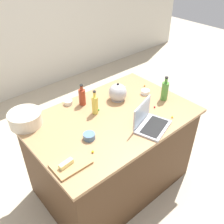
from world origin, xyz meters
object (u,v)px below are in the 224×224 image
object	(u,v)px
ramekin_wide	(89,136)
kettle	(118,93)
cutting_board	(71,164)
ramekin_medium	(145,92)
laptop	(149,122)
bottle_soy	(82,97)
mixing_bowl_large	(25,118)
bottle_olive	(165,91)
butter_stick_left	(66,164)
ramekin_small	(68,102)
bottle_oil	(95,104)

from	to	relation	value
ramekin_wide	kettle	bearing A→B (deg)	26.81
cutting_board	ramekin_wide	size ratio (longest dim) A/B	2.72
ramekin_medium	ramekin_wide	distance (m)	0.88
laptop	bottle_soy	size ratio (longest dim) A/B	1.68
mixing_bowl_large	kettle	size ratio (longest dim) A/B	1.36
bottle_olive	cutting_board	xyz separation A→B (m)	(-1.19, -0.13, -0.09)
butter_stick_left	ramekin_small	world-z (taller)	butter_stick_left
cutting_board	ramekin_wide	bearing A→B (deg)	27.62
butter_stick_left	mixing_bowl_large	bearing A→B (deg)	89.70
cutting_board	bottle_soy	bearing A→B (deg)	48.40
kettle	ramekin_wide	size ratio (longest dim) A/B	2.18
ramekin_small	ramekin_wide	world-z (taller)	ramekin_wide
laptop	kettle	world-z (taller)	laptop
mixing_bowl_large	ramekin_small	bearing A→B (deg)	4.06
butter_stick_left	ramekin_medium	xyz separation A→B (m)	(1.16, 0.32, -0.01)
mixing_bowl_large	bottle_oil	distance (m)	0.61
cutting_board	ramekin_wide	world-z (taller)	ramekin_wide
ramekin_small	ramekin_medium	distance (m)	0.79
bottle_olive	ramekin_wide	distance (m)	0.92
butter_stick_left	kettle	bearing A→B (deg)	26.11
ramekin_medium	ramekin_small	bearing A→B (deg)	153.31
mixing_bowl_large	cutting_board	distance (m)	0.65
butter_stick_left	ramekin_small	xyz separation A→B (m)	(0.45, 0.68, -0.02)
laptop	bottle_oil	xyz separation A→B (m)	(-0.23, 0.46, 0.05)
bottle_olive	ramekin_small	size ratio (longest dim) A/B	3.09
mixing_bowl_large	bottle_soy	bearing A→B (deg)	-6.07
bottle_soy	ramekin_medium	bearing A→B (deg)	-23.72
kettle	ramekin_medium	bearing A→B (deg)	-19.90
cutting_board	ramekin_wide	distance (m)	0.31
laptop	bottle_olive	bearing A→B (deg)	24.57
mixing_bowl_large	ramekin_medium	size ratio (longest dim) A/B	3.35
laptop	mixing_bowl_large	bearing A→B (deg)	137.61
bottle_soy	butter_stick_left	distance (m)	0.81
laptop	bottle_oil	size ratio (longest dim) A/B	1.53
cutting_board	ramekin_small	world-z (taller)	ramekin_small
bottle_soy	ramekin_wide	distance (m)	0.52
ramekin_small	ramekin_medium	world-z (taller)	ramekin_medium
laptop	mixing_bowl_large	world-z (taller)	laptop
bottle_olive	cutting_board	distance (m)	1.20
cutting_board	ramekin_small	distance (m)	0.80
laptop	ramekin_wide	xyz separation A→B (m)	(-0.48, 0.21, -0.02)
mixing_bowl_large	bottle_olive	distance (m)	1.33
mixing_bowl_large	bottle_oil	xyz separation A→B (m)	(0.56, -0.26, 0.03)
bottle_soy	ramekin_small	world-z (taller)	bottle_soy
mixing_bowl_large	bottle_oil	world-z (taller)	bottle_oil
mixing_bowl_large	cutting_board	bearing A→B (deg)	-87.14
bottle_olive	bottle_soy	xyz separation A→B (m)	(-0.67, 0.46, -0.01)
cutting_board	ramekin_medium	size ratio (longest dim) A/B	3.07
butter_stick_left	laptop	bearing A→B (deg)	-5.04
bottle_soy	ramekin_medium	world-z (taller)	bottle_soy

